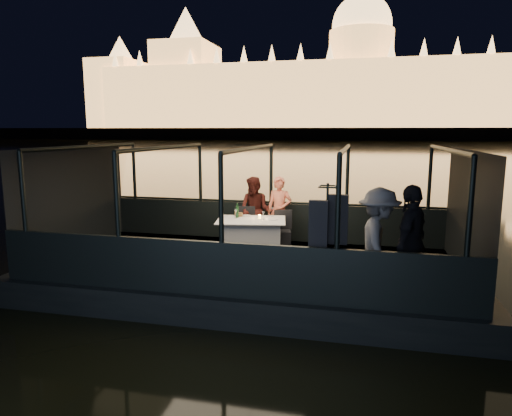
% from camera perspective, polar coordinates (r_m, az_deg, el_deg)
% --- Properties ---
extents(river_water, '(500.00, 500.00, 0.00)m').
position_cam_1_polar(river_water, '(88.79, 11.83, 7.44)').
color(river_water, black).
rests_on(river_water, ground).
extents(boat_hull, '(8.60, 4.40, 1.00)m').
position_cam_1_polar(boat_hull, '(9.50, -0.56, -9.66)').
color(boat_hull, black).
rests_on(boat_hull, river_water).
extents(boat_deck, '(8.00, 4.00, 0.04)m').
position_cam_1_polar(boat_deck, '(9.35, -0.56, -6.88)').
color(boat_deck, black).
rests_on(boat_deck, boat_hull).
extents(gunwale_port, '(8.00, 0.08, 0.90)m').
position_cam_1_polar(gunwale_port, '(11.14, 1.87, -1.70)').
color(gunwale_port, black).
rests_on(gunwale_port, boat_deck).
extents(gunwale_starboard, '(8.00, 0.08, 0.90)m').
position_cam_1_polar(gunwale_starboard, '(7.37, -4.27, -7.68)').
color(gunwale_starboard, black).
rests_on(gunwale_starboard, boat_deck).
extents(cabin_glass_port, '(8.00, 0.02, 1.40)m').
position_cam_1_polar(cabin_glass_port, '(10.97, 1.90, 4.20)').
color(cabin_glass_port, '#99B2B2').
rests_on(cabin_glass_port, gunwale_port).
extents(cabin_glass_starboard, '(8.00, 0.02, 1.40)m').
position_cam_1_polar(cabin_glass_starboard, '(7.11, -4.39, 1.20)').
color(cabin_glass_starboard, '#99B2B2').
rests_on(cabin_glass_starboard, gunwale_starboard).
extents(cabin_roof_glass, '(8.00, 4.00, 0.02)m').
position_cam_1_polar(cabin_roof_glass, '(8.97, -0.58, 7.47)').
color(cabin_roof_glass, '#99B2B2').
rests_on(cabin_roof_glass, boat_deck).
extents(end_wall_fore, '(0.02, 4.00, 2.30)m').
position_cam_1_polar(end_wall_fore, '(10.75, -21.77, 0.99)').
color(end_wall_fore, black).
rests_on(end_wall_fore, boat_deck).
extents(end_wall_aft, '(0.02, 4.00, 2.30)m').
position_cam_1_polar(end_wall_aft, '(9.03, 24.91, -0.76)').
color(end_wall_aft, black).
rests_on(end_wall_aft, boat_deck).
extents(canopy_ribs, '(8.00, 4.00, 2.30)m').
position_cam_1_polar(canopy_ribs, '(9.09, -0.57, 0.21)').
color(canopy_ribs, black).
rests_on(canopy_ribs, boat_deck).
extents(embankment, '(400.00, 140.00, 6.00)m').
position_cam_1_polar(embankment, '(218.73, 12.71, 8.88)').
color(embankment, '#423D33').
rests_on(embankment, ground).
extents(parliament_building, '(220.00, 32.00, 60.00)m').
position_cam_1_polar(parliament_building, '(185.53, 12.93, 17.45)').
color(parliament_building, '#F2D18C').
rests_on(parliament_building, embankment).
extents(dining_table_central, '(1.61, 1.29, 0.77)m').
position_cam_1_polar(dining_table_central, '(9.82, -0.60, -3.63)').
color(dining_table_central, white).
rests_on(dining_table_central, boat_deck).
extents(chair_port_left, '(0.51, 0.51, 0.89)m').
position_cam_1_polar(chair_port_left, '(10.54, -1.48, -2.35)').
color(chair_port_left, black).
rests_on(chair_port_left, boat_deck).
extents(chair_port_right, '(0.49, 0.49, 0.86)m').
position_cam_1_polar(chair_port_right, '(10.23, 3.21, -2.73)').
color(chair_port_right, black).
rests_on(chair_port_right, boat_deck).
extents(coat_stand, '(0.54, 0.44, 1.85)m').
position_cam_1_polar(coat_stand, '(7.19, 8.77, -4.48)').
color(coat_stand, black).
rests_on(coat_stand, boat_deck).
extents(person_woman_coral, '(0.58, 0.39, 1.60)m').
position_cam_1_polar(person_woman_coral, '(10.56, 2.94, -0.67)').
color(person_woman_coral, '#EC7655').
rests_on(person_woman_coral, boat_deck).
extents(person_man_maroon, '(0.89, 0.77, 1.58)m').
position_cam_1_polar(person_man_maroon, '(10.69, -0.15, -0.53)').
color(person_man_maroon, '#3D1511').
rests_on(person_man_maroon, boat_deck).
extents(passenger_stripe, '(0.76, 1.21, 1.78)m').
position_cam_1_polar(passenger_stripe, '(7.48, 15.04, -4.54)').
color(passenger_stripe, silver).
rests_on(passenger_stripe, boat_deck).
extents(passenger_dark, '(0.85, 1.17, 1.83)m').
position_cam_1_polar(passenger_dark, '(7.58, 18.75, -4.53)').
color(passenger_dark, black).
rests_on(passenger_dark, boat_deck).
extents(wine_bottle, '(0.08, 0.08, 0.32)m').
position_cam_1_polar(wine_bottle, '(9.92, -2.37, -0.37)').
color(wine_bottle, '#15391B').
rests_on(wine_bottle, dining_table_central).
extents(bread_basket, '(0.23, 0.23, 0.07)m').
position_cam_1_polar(bread_basket, '(10.11, -2.17, -0.81)').
color(bread_basket, brown).
rests_on(bread_basket, dining_table_central).
extents(amber_candle, '(0.07, 0.07, 0.08)m').
position_cam_1_polar(amber_candle, '(9.85, 0.46, -1.09)').
color(amber_candle, yellow).
rests_on(amber_candle, dining_table_central).
extents(plate_near, '(0.27, 0.27, 0.01)m').
position_cam_1_polar(plate_near, '(9.72, 2.03, -1.43)').
color(plate_near, white).
rests_on(plate_near, dining_table_central).
extents(plate_far, '(0.28, 0.28, 0.01)m').
position_cam_1_polar(plate_far, '(10.15, -1.24, -0.95)').
color(plate_far, silver).
rests_on(plate_far, dining_table_central).
extents(wine_glass_white, '(0.08, 0.08, 0.19)m').
position_cam_1_polar(wine_glass_white, '(9.87, -2.55, -0.76)').
color(wine_glass_white, white).
rests_on(wine_glass_white, dining_table_central).
extents(wine_glass_red, '(0.09, 0.09, 0.20)m').
position_cam_1_polar(wine_glass_red, '(10.04, 2.03, -0.57)').
color(wine_glass_red, silver).
rests_on(wine_glass_red, dining_table_central).
extents(wine_glass_empty, '(0.07, 0.07, 0.17)m').
position_cam_1_polar(wine_glass_empty, '(9.67, 0.93, -0.96)').
color(wine_glass_empty, white).
rests_on(wine_glass_empty, dining_table_central).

